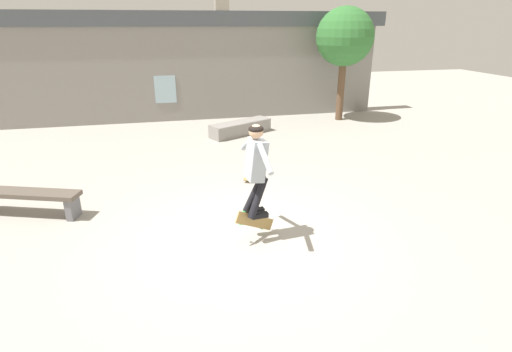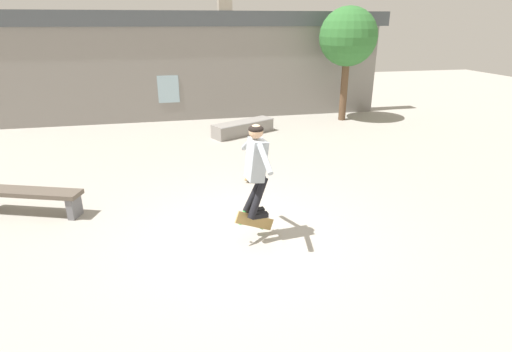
{
  "view_description": "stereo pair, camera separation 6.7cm",
  "coord_description": "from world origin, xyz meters",
  "views": [
    {
      "loc": [
        -1.12,
        -5.53,
        3.23
      ],
      "look_at": [
        0.13,
        -0.14,
        1.08
      ],
      "focal_mm": 28.0,
      "sensor_mm": 36.0,
      "label": 1
    },
    {
      "loc": [
        -1.06,
        -5.55,
        3.23
      ],
      "look_at": [
        0.13,
        -0.14,
        1.08
      ],
      "focal_mm": 28.0,
      "sensor_mm": 36.0,
      "label": 2
    }
  ],
  "objects": [
    {
      "name": "skateboard_resting",
      "position": [
        0.66,
        2.53,
        0.07
      ],
      "size": [
        0.53,
        0.8,
        0.08
      ],
      "rotation": [
        0.0,
        0.0,
        4.24
      ],
      "color": "#AD894C",
      "rests_on": "ground_plane"
    },
    {
      "name": "park_bench",
      "position": [
        -3.62,
        1.61,
        0.35
      ],
      "size": [
        1.95,
        1.0,
        0.47
      ],
      "rotation": [
        0.0,
        0.0,
        -0.35
      ],
      "color": "brown",
      "rests_on": "ground_plane"
    },
    {
      "name": "skater",
      "position": [
        0.13,
        -0.14,
        1.28
      ],
      "size": [
        0.38,
        1.26,
        1.44
      ],
      "rotation": [
        0.0,
        0.0,
        0.11
      ],
      "color": "#9EA8B2"
    },
    {
      "name": "skateboard_flipping",
      "position": [
        0.12,
        -0.12,
        0.32
      ],
      "size": [
        0.72,
        0.45,
        0.57
      ],
      "rotation": [
        0.0,
        0.0,
        0.54
      ],
      "color": "#AD894C"
    },
    {
      "name": "ground_plane",
      "position": [
        0.0,
        0.0,
        0.0
      ],
      "size": [
        40.0,
        40.0,
        0.0
      ],
      "primitive_type": "plane",
      "color": "#A39E93"
    },
    {
      "name": "skate_ledge",
      "position": [
        1.1,
        6.11,
        0.2
      ],
      "size": [
        2.03,
        1.4,
        0.4
      ],
      "rotation": [
        0.0,
        0.0,
        0.47
      ],
      "color": "gray",
      "rests_on": "ground_plane"
    },
    {
      "name": "building_backdrop",
      "position": [
        0.01,
        8.55,
        1.87
      ],
      "size": [
        13.68,
        0.52,
        4.38
      ],
      "color": "gray",
      "rests_on": "ground_plane"
    },
    {
      "name": "tree_right",
      "position": [
        4.84,
        7.27,
        2.73
      ],
      "size": [
        1.89,
        1.89,
        3.71
      ],
      "color": "brown",
      "rests_on": "ground_plane"
    }
  ]
}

